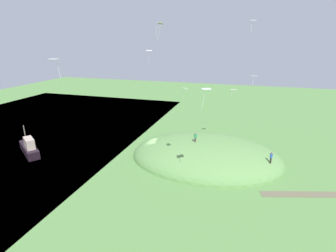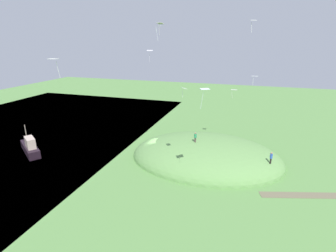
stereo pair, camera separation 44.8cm
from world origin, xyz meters
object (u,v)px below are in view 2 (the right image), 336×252
Objects in this scene: kite_2 at (234,90)px; kite_5 at (253,21)px; kite_1 at (254,76)px; boat_on_lake at (30,147)px; kite_7 at (184,89)px; person_near_shore at (195,136)px; kite_8 at (150,51)px; person_watching_kites at (271,156)px; kite_0 at (159,28)px; kite_3 at (54,60)px; kite_6 at (205,90)px; kite_4 at (160,24)px.

kite_5 reaches higher than kite_2.
kite_5 is at bearing 127.43° from kite_1.
kite_7 is at bearing 30.81° from boat_on_lake.
person_near_shore is 0.72× the size of kite_8.
kite_5 is at bearing 57.16° from kite_7.
kite_5 reaches higher than person_watching_kites.
boat_on_lake is at bearing -163.57° from kite_0.
person_watching_kites is 1.05× the size of kite_5.
boat_on_lake is at bearing 150.83° from kite_3.
kite_6 is (-8.18, -10.05, 10.72)m from person_watching_kites.
boat_on_lake is 3.20× the size of kite_8.
person_watching_kites is 16.82m from kite_6.
kite_2 is 13.77m from kite_7.
kite_2 is 1.08× the size of kite_7.
person_near_shore reaches higher than boat_on_lake.
kite_0 is 0.98× the size of kite_6.
boat_on_lake is at bearing 167.01° from person_watching_kites.
person_watching_kites is at bearing 50.84° from kite_6.
person_near_shore is 0.95× the size of kite_4.
kite_3 is 1.30× the size of kite_4.
boat_on_lake is at bearing -139.27° from kite_8.
kite_0 is 1.27× the size of kite_4.
kite_7 is at bearing -169.70° from person_watching_kites.
kite_4 is 13.11m from kite_5.
person_watching_kites is 0.84× the size of kite_0.
kite_6 is (3.02, -11.18, 9.34)m from person_near_shore.
kite_8 is (-4.68, 8.11, -3.63)m from kite_0.
boat_on_lake is 4.47× the size of person_near_shore.
boat_on_lake is 30.18m from kite_7.
person_watching_kites is at bearing -170.63° from person_near_shore.
person_near_shore is 9.76m from kite_2.
kite_4 reaches higher than kite_8.
person_watching_kites is 19.23m from kite_5.
kite_0 is at bearing -174.80° from kite_1.
boat_on_lake is 39.16m from person_watching_kites.
kite_6 is at bearing -96.90° from kite_2.
kite_0 is at bearing 127.30° from kite_6.
kite_7 is at bearing -129.09° from kite_1.
kite_2 is at bearing 115.62° from person_watching_kites.
person_watching_kites is (11.20, -1.13, -1.39)m from person_near_shore.
kite_1 reaches higher than kite_2.
kite_7 is (4.97, -5.74, -7.60)m from kite_4.
kite_6 reaches higher than person_near_shore.
kite_1 is at bearing -148.73° from person_near_shore.
kite_0 reaches higher than kite_3.
kite_4 is at bearing -66.46° from kite_0.
kite_5 is at bearing -40.51° from kite_2.
kite_1 is (14.11, 1.29, -6.71)m from kite_0.
kite_0 is 15.19m from kite_2.
boat_on_lake is 4.26× the size of kite_4.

